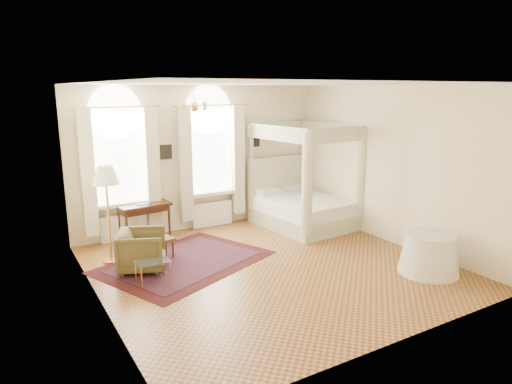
{
  "coord_description": "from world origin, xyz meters",
  "views": [
    {
      "loc": [
        -4.24,
        -6.67,
        3.21
      ],
      "look_at": [
        -0.06,
        0.4,
        1.35
      ],
      "focal_mm": 32.0,
      "sensor_mm": 36.0,
      "label": 1
    }
  ],
  "objects_px": {
    "canopy_bed": "(304,203)",
    "writing_desk": "(144,209)",
    "armchair": "(142,250)",
    "floor_lamp": "(106,180)",
    "stool": "(163,241)",
    "side_table": "(429,254)",
    "nightstand": "(309,207)",
    "coffee_table": "(153,263)"
  },
  "relations": [
    {
      "from": "nightstand",
      "to": "floor_lamp",
      "type": "distance_m",
      "value": 5.23
    },
    {
      "from": "armchair",
      "to": "floor_lamp",
      "type": "bearing_deg",
      "value": 52.06
    },
    {
      "from": "canopy_bed",
      "to": "floor_lamp",
      "type": "bearing_deg",
      "value": -179.63
    },
    {
      "from": "nightstand",
      "to": "stool",
      "type": "relative_size",
      "value": 1.4
    },
    {
      "from": "canopy_bed",
      "to": "armchair",
      "type": "relative_size",
      "value": 2.96
    },
    {
      "from": "nightstand",
      "to": "stool",
      "type": "xyz_separation_m",
      "value": [
        -4.13,
        -0.79,
        0.05
      ]
    },
    {
      "from": "armchair",
      "to": "coffee_table",
      "type": "distance_m",
      "value": 0.64
    },
    {
      "from": "writing_desk",
      "to": "side_table",
      "type": "distance_m",
      "value": 5.79
    },
    {
      "from": "writing_desk",
      "to": "stool",
      "type": "height_order",
      "value": "writing_desk"
    },
    {
      "from": "coffee_table",
      "to": "nightstand",
      "type": "bearing_deg",
      "value": 21.42
    },
    {
      "from": "nightstand",
      "to": "armchair",
      "type": "xyz_separation_m",
      "value": [
        -4.66,
        -1.19,
        0.09
      ]
    },
    {
      "from": "stool",
      "to": "armchair",
      "type": "height_order",
      "value": "armchair"
    },
    {
      "from": "canopy_bed",
      "to": "nightstand",
      "type": "bearing_deg",
      "value": 41.82
    },
    {
      "from": "nightstand",
      "to": "coffee_table",
      "type": "height_order",
      "value": "nightstand"
    },
    {
      "from": "canopy_bed",
      "to": "writing_desk",
      "type": "bearing_deg",
      "value": 166.08
    },
    {
      "from": "writing_desk",
      "to": "floor_lamp",
      "type": "bearing_deg",
      "value": -135.58
    },
    {
      "from": "floor_lamp",
      "to": "nightstand",
      "type": "bearing_deg",
      "value": 5.44
    },
    {
      "from": "canopy_bed",
      "to": "armchair",
      "type": "bearing_deg",
      "value": -169.87
    },
    {
      "from": "writing_desk",
      "to": "stool",
      "type": "xyz_separation_m",
      "value": [
        -0.02,
        -1.23,
        -0.36
      ]
    },
    {
      "from": "canopy_bed",
      "to": "coffee_table",
      "type": "bearing_deg",
      "value": -161.67
    },
    {
      "from": "stool",
      "to": "armchair",
      "type": "bearing_deg",
      "value": -143.13
    },
    {
      "from": "coffee_table",
      "to": "floor_lamp",
      "type": "height_order",
      "value": "floor_lamp"
    },
    {
      "from": "coffee_table",
      "to": "canopy_bed",
      "type": "bearing_deg",
      "value": 18.33
    },
    {
      "from": "canopy_bed",
      "to": "writing_desk",
      "type": "distance_m",
      "value": 3.71
    },
    {
      "from": "armchair",
      "to": "floor_lamp",
      "type": "height_order",
      "value": "floor_lamp"
    },
    {
      "from": "nightstand",
      "to": "stool",
      "type": "bearing_deg",
      "value": -169.12
    },
    {
      "from": "armchair",
      "to": "side_table",
      "type": "height_order",
      "value": "armchair"
    },
    {
      "from": "coffee_table",
      "to": "side_table",
      "type": "xyz_separation_m",
      "value": [
        4.38,
        -2.07,
        0.0
      ]
    },
    {
      "from": "armchair",
      "to": "stool",
      "type": "bearing_deg",
      "value": -29.57
    },
    {
      "from": "canopy_bed",
      "to": "stool",
      "type": "height_order",
      "value": "canopy_bed"
    },
    {
      "from": "stool",
      "to": "canopy_bed",
      "type": "bearing_deg",
      "value": 5.38
    },
    {
      "from": "writing_desk",
      "to": "floor_lamp",
      "type": "distance_m",
      "value": 1.58
    },
    {
      "from": "floor_lamp",
      "to": "writing_desk",
      "type": "bearing_deg",
      "value": 44.42
    },
    {
      "from": "nightstand",
      "to": "coffee_table",
      "type": "distance_m",
      "value": 5.02
    },
    {
      "from": "nightstand",
      "to": "side_table",
      "type": "xyz_separation_m",
      "value": [
        -0.3,
        -3.91,
        0.07
      ]
    },
    {
      "from": "floor_lamp",
      "to": "side_table",
      "type": "distance_m",
      "value": 5.99
    },
    {
      "from": "canopy_bed",
      "to": "stool",
      "type": "relative_size",
      "value": 5.91
    },
    {
      "from": "nightstand",
      "to": "stool",
      "type": "distance_m",
      "value": 4.2
    },
    {
      "from": "coffee_table",
      "to": "stool",
      "type": "bearing_deg",
      "value": 62.23
    },
    {
      "from": "floor_lamp",
      "to": "side_table",
      "type": "xyz_separation_m",
      "value": [
        4.75,
        -3.42,
        -1.23
      ]
    },
    {
      "from": "floor_lamp",
      "to": "armchair",
      "type": "bearing_deg",
      "value": -61.5
    },
    {
      "from": "coffee_table",
      "to": "floor_lamp",
      "type": "distance_m",
      "value": 1.87
    }
  ]
}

